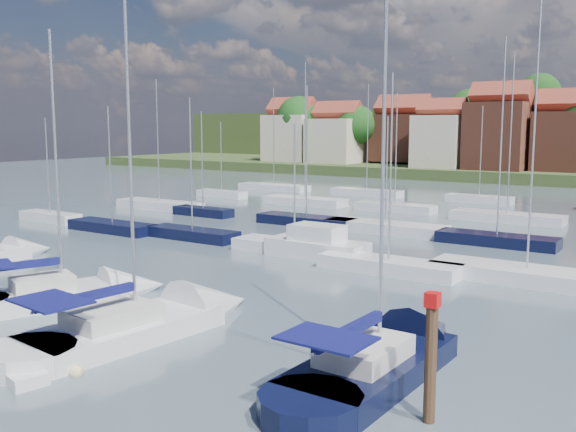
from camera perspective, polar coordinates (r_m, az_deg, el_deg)
The scene contains 10 objects.
ground at distance 59.51m, azimuth 17.16°, elevation -0.88°, with size 260.00×260.00×0.00m, color #404C57.
sailboat_left at distance 34.45m, azimuth -18.23°, elevation -6.64°, with size 6.64×10.94×14.54m.
sailboat_centre at distance 28.94m, azimuth -11.46°, elevation -9.21°, with size 4.82×13.34×17.65m.
sailboat_navy at distance 24.68m, azimuth 9.23°, elevation -12.21°, with size 3.54×12.46×17.12m.
tender at distance 25.06m, azimuth -22.78°, elevation -12.76°, with size 2.78×1.75×0.56m.
timber_piling at distance 20.29m, azimuth 12.48°, elevation -14.91°, with size 0.40×0.40×6.26m.
buoy_c at distance 28.75m, azimuth -22.52°, elevation -10.52°, with size 0.46×0.46×0.46m, color #D85914.
buoy_d at distance 24.83m, azimuth -18.27°, elevation -13.25°, with size 0.53×0.53×0.53m, color beige.
buoy_e at distance 26.32m, azimuth 5.68°, elevation -11.64°, with size 0.46×0.46×0.46m, color #D85914.
marina_field at distance 54.31m, azimuth 17.60°, elevation -1.26°, with size 79.62×41.41×15.93m.
Camera 1 is at (16.88, -16.38, 8.84)m, focal length 40.00 mm.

